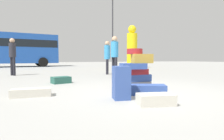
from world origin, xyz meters
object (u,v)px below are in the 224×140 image
at_px(suitcase_cream_behind_tower, 156,99).
at_px(parked_bus, 10,48).
at_px(suitcase_navy_white_trunk, 121,83).
at_px(person_bearded_onlooker, 107,55).
at_px(suitcase_tower, 135,72).
at_px(person_passerby_in_red, 12,53).
at_px(suitcase_cream_left_side, 31,92).
at_px(suitcase_navy_foreground_near, 148,90).
at_px(suitcase_teal_right_side, 61,80).
at_px(yellow_dummy_statue, 132,49).
at_px(person_tourist_with_camera, 115,53).
at_px(lamp_post, 113,22).

bearing_deg(suitcase_cream_behind_tower, parked_bus, 117.06).
bearing_deg(suitcase_navy_white_trunk, person_bearded_onlooker, 83.15).
xyz_separation_m(suitcase_tower, person_passerby_in_red, (-3.42, 5.52, 0.60)).
distance_m(suitcase_tower, person_passerby_in_red, 6.52).
relative_size(suitcase_navy_white_trunk, person_passerby_in_red, 0.37).
height_order(suitcase_tower, parked_bus, parked_bus).
height_order(suitcase_tower, suitcase_cream_left_side, suitcase_tower).
bearing_deg(person_passerby_in_red, suitcase_tower, -0.38).
height_order(suitcase_cream_behind_tower, suitcase_cream_left_side, suitcase_cream_behind_tower).
relative_size(suitcase_navy_foreground_near, person_passerby_in_red, 0.44).
height_order(suitcase_cream_behind_tower, person_bearded_onlooker, person_bearded_onlooker).
bearing_deg(suitcase_teal_right_side, yellow_dummy_statue, 34.84).
xyz_separation_m(suitcase_cream_behind_tower, yellow_dummy_statue, (5.54, 11.27, 1.48)).
distance_m(suitcase_navy_foreground_near, person_tourist_with_camera, 3.62).
xyz_separation_m(suitcase_teal_right_side, person_bearded_onlooker, (2.59, 2.69, 0.88)).
distance_m(suitcase_teal_right_side, person_passerby_in_red, 4.18).
bearing_deg(suitcase_navy_white_trunk, person_tourist_with_camera, 80.13).
bearing_deg(suitcase_cream_left_side, suitcase_tower, 6.41).
xyz_separation_m(suitcase_navy_foreground_near, lamp_post, (4.51, 13.15, 4.19)).
bearing_deg(suitcase_teal_right_side, suitcase_navy_white_trunk, -88.75).
relative_size(suitcase_cream_left_side, lamp_post, 0.12).
height_order(suitcase_tower, person_bearded_onlooker, person_bearded_onlooker).
distance_m(suitcase_navy_white_trunk, person_passerby_in_red, 7.06).
height_order(suitcase_navy_foreground_near, yellow_dummy_statue, yellow_dummy_statue).
relative_size(suitcase_tower, person_bearded_onlooker, 0.63).
bearing_deg(suitcase_navy_white_trunk, lamp_post, 79.53).
distance_m(person_tourist_with_camera, person_passerby_in_red, 4.89).
relative_size(suitcase_navy_foreground_near, lamp_post, 0.12).
height_order(suitcase_teal_right_side, person_passerby_in_red, person_passerby_in_red).
bearing_deg(suitcase_navy_foreground_near, person_bearded_onlooker, 103.77).
bearing_deg(lamp_post, person_passerby_in_red, -138.86).
bearing_deg(yellow_dummy_statue, lamp_post, 103.43).
bearing_deg(suitcase_tower, person_tourist_with_camera, 78.91).
bearing_deg(person_bearded_onlooker, parked_bus, -130.26).
height_order(suitcase_navy_foreground_near, suitcase_cream_behind_tower, suitcase_navy_foreground_near).
distance_m(person_passerby_in_red, lamp_post, 10.85).
xyz_separation_m(person_bearded_onlooker, lamp_post, (3.46, 7.80, 3.31)).
xyz_separation_m(suitcase_navy_white_trunk, lamp_post, (5.25, 13.35, 3.97)).
distance_m(yellow_dummy_statue, parked_bus, 11.57).
distance_m(suitcase_navy_foreground_near, person_bearded_onlooker, 5.52).
height_order(person_tourist_with_camera, yellow_dummy_statue, yellow_dummy_statue).
distance_m(suitcase_cream_left_side, person_passerby_in_red, 5.76).
bearing_deg(suitcase_cream_left_side, suitcase_teal_right_side, 71.32).
xyz_separation_m(suitcase_navy_white_trunk, person_passerby_in_red, (-2.55, 6.54, 0.71)).
distance_m(suitcase_navy_white_trunk, suitcase_teal_right_side, 2.98).
bearing_deg(lamp_post, yellow_dummy_statue, -76.57).
bearing_deg(yellow_dummy_statue, person_tourist_with_camera, -122.82).
bearing_deg(yellow_dummy_statue, suitcase_navy_foreground_near, -116.32).
xyz_separation_m(suitcase_cream_left_side, person_tourist_with_camera, (3.02, 2.72, 0.92)).
relative_size(suitcase_cream_behind_tower, suitcase_cream_left_side, 0.78).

